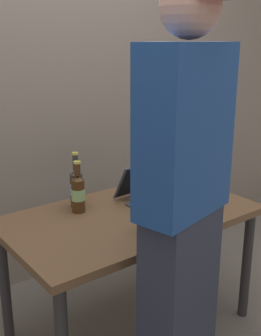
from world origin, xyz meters
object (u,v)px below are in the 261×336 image
person_figure (183,204)px  coffee_mug (148,221)px  beer_bottle_amber (78,192)px  beer_bottle_brown (76,187)px  laptop (156,193)px

person_figure → coffee_mug: 0.39m
beer_bottle_amber → coffee_mug: size_ratio=2.45×
beer_bottle_brown → coffee_mug: 0.50m
person_figure → coffee_mug: (0.09, 0.32, -0.21)m
beer_bottle_brown → beer_bottle_amber: bearing=-113.5°
laptop → coffee_mug: laptop is taller
beer_bottle_amber → laptop: bearing=-16.7°
laptop → beer_bottle_amber: 0.45m
laptop → person_figure: (-0.37, -0.59, 0.21)m
beer_bottle_amber → beer_bottle_brown: bearing=66.5°
person_figure → coffee_mug: size_ratio=16.10×
beer_bottle_brown → person_figure: person_figure is taller
laptop → person_figure: size_ratio=0.20×
beer_bottle_brown → beer_bottle_amber: size_ratio=1.10×
person_figure → beer_bottle_amber: bearing=94.6°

